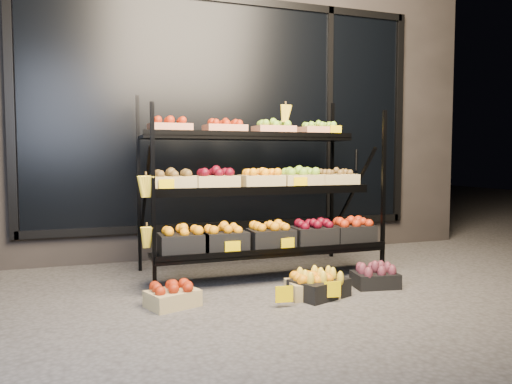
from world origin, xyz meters
name	(u,v)px	position (x,y,z in m)	size (l,w,h in m)	color
ground	(286,291)	(0.00, 0.00, 0.00)	(24.00, 24.00, 0.00)	#514F4C
building	(207,105)	(0.00, 2.59, 1.75)	(6.00, 2.08, 3.50)	#2D2826
display_rack	(260,190)	(-0.01, 0.60, 0.79)	(2.18, 1.02, 1.71)	black
tag_floor_a	(284,300)	(-0.18, -0.40, 0.06)	(0.13, 0.01, 0.12)	#FDD000
tag_floor_b	(332,295)	(0.21, -0.40, 0.06)	(0.13, 0.01, 0.12)	#FDD000
floor_crate_left	(172,295)	(-0.94, -0.10, 0.09)	(0.42, 0.36, 0.18)	tan
floor_crate_midleft	(319,285)	(0.18, -0.23, 0.10)	(0.49, 0.43, 0.21)	black
floor_crate_midright	(312,285)	(0.13, -0.20, 0.09)	(0.39, 0.30, 0.19)	tan
floor_crate_right	(375,277)	(0.76, -0.12, 0.09)	(0.40, 0.32, 0.19)	black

